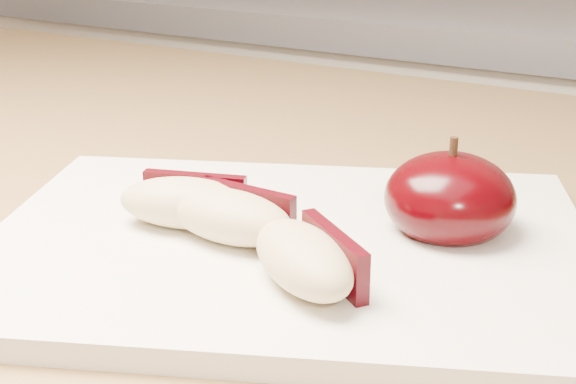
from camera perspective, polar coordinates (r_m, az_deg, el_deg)
The scene contains 6 objects.
back_cabinet at distance 1.34m, azimuth 17.03°, elevation -7.52°, with size 2.40×0.62×0.94m.
cutting_board at distance 0.43m, azimuth 0.00°, elevation -3.91°, with size 0.32×0.24×0.01m, color silver.
apple_half at distance 0.44m, azimuth 11.42°, elevation -0.46°, with size 0.08×0.08×0.06m.
apple_wedge_a at distance 0.44m, azimuth -7.19°, elevation -0.70°, with size 0.08×0.06×0.03m.
apple_wedge_b at distance 0.42m, azimuth -4.03°, elevation -1.67°, with size 0.08×0.04×0.03m.
apple_wedge_c at distance 0.37m, azimuth 1.34°, elevation -4.73°, with size 0.08×0.07×0.03m.
Camera 1 is at (0.24, 0.03, 1.09)m, focal length 50.00 mm.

